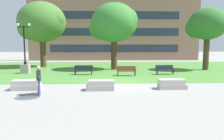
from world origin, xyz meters
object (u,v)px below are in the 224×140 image
at_px(concrete_block_center, 27,85).
at_px(skateboard, 30,94).
at_px(park_bench_far_left, 165,69).
at_px(concrete_block_right, 172,84).
at_px(park_bench_near_left, 126,70).
at_px(person_skateboarder, 39,79).
at_px(park_bench_near_right, 83,69).
at_px(concrete_block_left, 101,85).
at_px(lamp_post_center, 25,63).

relative_size(concrete_block_center, skateboard, 1.79).
bearing_deg(park_bench_far_left, skateboard, -140.74).
xyz_separation_m(concrete_block_right, park_bench_near_left, (-2.42, 6.05, 0.23)).
bearing_deg(person_skateboarder, park_bench_near_left, 51.91).
distance_m(skateboard, park_bench_near_right, 8.81).
bearing_deg(park_bench_far_left, park_bench_near_right, 179.57).
relative_size(concrete_block_center, park_bench_near_right, 0.99).
distance_m(concrete_block_left, park_bench_near_left, 6.69).
relative_size(concrete_block_left, concrete_block_right, 1.00).
height_order(concrete_block_center, lamp_post_center, lamp_post_center).
bearing_deg(park_bench_near_right, person_skateboarder, -102.25).
distance_m(park_bench_far_left, lamp_post_center, 14.02).
distance_m(concrete_block_left, skateboard, 4.33).
bearing_deg(person_skateboarder, skateboard, -171.98).
height_order(park_bench_near_left, park_bench_near_right, same).
relative_size(concrete_block_center, lamp_post_center, 0.35).
bearing_deg(person_skateboarder, park_bench_far_left, 40.48).
bearing_deg(park_bench_near_left, park_bench_far_left, 11.78).
bearing_deg(park_bench_far_left, concrete_block_left, -131.17).
bearing_deg(concrete_block_right, lamp_post_center, 146.82).
height_order(concrete_block_center, concrete_block_left, same).
height_order(concrete_block_right, person_skateboarder, person_skateboarder).
bearing_deg(skateboard, lamp_post_center, 110.56).
xyz_separation_m(concrete_block_right, park_bench_near_right, (-6.50, 6.92, 0.23)).
xyz_separation_m(skateboard, park_bench_far_left, (10.30, 8.42, 0.45)).
height_order(concrete_block_center, park_bench_near_left, park_bench_near_left).
xyz_separation_m(concrete_block_left, park_bench_near_right, (-1.76, 7.14, 0.23)).
bearing_deg(concrete_block_center, park_bench_near_right, 65.90).
distance_m(person_skateboarder, park_bench_near_right, 8.61).
distance_m(person_skateboarder, park_bench_near_left, 9.59).
bearing_deg(concrete_block_center, park_bench_near_left, 40.03).
distance_m(concrete_block_left, park_bench_near_right, 7.36).
bearing_deg(park_bench_near_left, skateboard, -130.18).
bearing_deg(park_bench_near_right, skateboard, -105.46).
bearing_deg(park_bench_far_left, concrete_block_right, -101.97).
bearing_deg(concrete_block_center, lamp_post_center, 109.72).
relative_size(person_skateboarder, park_bench_near_right, 0.94).
height_order(skateboard, park_bench_far_left, park_bench_far_left).
bearing_deg(park_bench_near_left, concrete_block_left, -110.29).
bearing_deg(concrete_block_right, skateboard, -169.98).
distance_m(skateboard, lamp_post_center, 10.44).
height_order(person_skateboarder, park_bench_near_left, person_skateboarder).
relative_size(concrete_block_left, skateboard, 1.79).
bearing_deg(park_bench_near_left, lamp_post_center, 168.11).
height_order(concrete_block_center, park_bench_near_right, park_bench_near_right).
height_order(concrete_block_left, concrete_block_right, same).
bearing_deg(park_bench_near_right, lamp_post_center, 168.17).
relative_size(skateboard, park_bench_far_left, 0.55).
relative_size(skateboard, lamp_post_center, 0.19).
xyz_separation_m(park_bench_far_left, lamp_post_center, (-13.95, 1.32, 0.52)).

